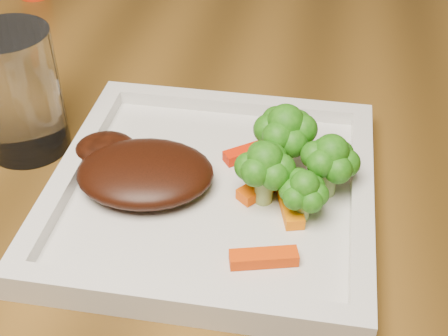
% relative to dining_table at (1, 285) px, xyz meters
% --- Properties ---
extents(dining_table, '(1.60, 0.90, 0.75)m').
position_rel_dining_table_xyz_m(dining_table, '(0.00, 0.00, 0.00)').
color(dining_table, brown).
rests_on(dining_table, floor).
extents(plate, '(0.27, 0.27, 0.01)m').
position_rel_dining_table_xyz_m(plate, '(0.36, -0.16, 0.38)').
color(plate, silver).
rests_on(plate, dining_table).
extents(steak, '(0.13, 0.10, 0.03)m').
position_rel_dining_table_xyz_m(steak, '(0.31, -0.17, 0.40)').
color(steak, black).
rests_on(steak, plate).
extents(broccoli_0, '(0.08, 0.08, 0.07)m').
position_rel_dining_table_xyz_m(broccoli_0, '(0.42, -0.12, 0.42)').
color(broccoli_0, '#2C5E0F').
rests_on(broccoli_0, plate).
extents(broccoli_1, '(0.06, 0.06, 0.06)m').
position_rel_dining_table_xyz_m(broccoli_1, '(0.46, -0.15, 0.42)').
color(broccoli_1, '#2F6D12').
rests_on(broccoli_1, plate).
extents(broccoli_2, '(0.05, 0.05, 0.06)m').
position_rel_dining_table_xyz_m(broccoli_2, '(0.44, -0.19, 0.42)').
color(broccoli_2, '#126F15').
rests_on(broccoli_2, plate).
extents(broccoli_3, '(0.06, 0.06, 0.06)m').
position_rel_dining_table_xyz_m(broccoli_3, '(0.41, -0.17, 0.42)').
color(broccoli_3, '#145B0F').
rests_on(broccoli_3, plate).
extents(carrot_0, '(0.05, 0.03, 0.01)m').
position_rel_dining_table_xyz_m(carrot_0, '(0.42, -0.24, 0.39)').
color(carrot_0, '#D63803').
rests_on(carrot_0, plate).
extents(carrot_3, '(0.05, 0.03, 0.01)m').
position_rel_dining_table_xyz_m(carrot_3, '(0.47, -0.12, 0.39)').
color(carrot_3, red).
rests_on(carrot_3, plate).
extents(carrot_4, '(0.05, 0.04, 0.01)m').
position_rel_dining_table_xyz_m(carrot_4, '(0.39, -0.11, 0.39)').
color(carrot_4, red).
rests_on(carrot_4, plate).
extents(carrot_5, '(0.03, 0.06, 0.01)m').
position_rel_dining_table_xyz_m(carrot_5, '(0.43, -0.17, 0.39)').
color(carrot_5, orange).
rests_on(carrot_5, plate).
extents(carrot_6, '(0.05, 0.05, 0.01)m').
position_rel_dining_table_xyz_m(carrot_6, '(0.41, -0.15, 0.39)').
color(carrot_6, '#F85204').
rests_on(carrot_6, plate).
extents(drinking_glass, '(0.09, 0.09, 0.12)m').
position_rel_dining_table_xyz_m(drinking_glass, '(0.18, -0.11, 0.44)').
color(drinking_glass, silver).
rests_on(drinking_glass, dining_table).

